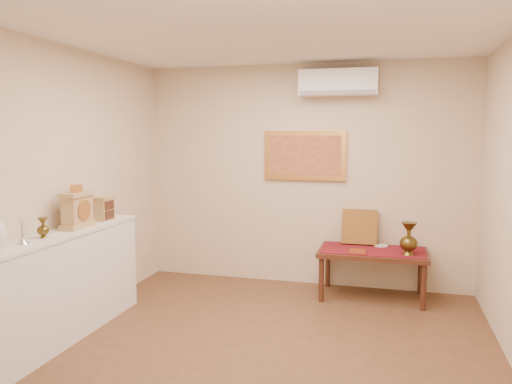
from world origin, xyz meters
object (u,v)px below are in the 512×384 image
(mantel_clock, at_px, (77,210))
(wooden_chest, at_px, (103,208))
(display_ledge, at_px, (64,285))
(low_table, at_px, (373,256))
(brass_urn_tall, at_px, (409,235))

(mantel_clock, bearing_deg, wooden_chest, 91.92)
(display_ledge, bearing_deg, mantel_clock, 82.30)
(wooden_chest, bearing_deg, display_ledge, -91.13)
(wooden_chest, xyz_separation_m, low_table, (2.66, 1.23, -0.62))
(wooden_chest, bearing_deg, brass_urn_tall, 19.68)
(brass_urn_tall, height_order, mantel_clock, mantel_clock)
(wooden_chest, bearing_deg, mantel_clock, -88.08)
(low_table, bearing_deg, wooden_chest, -155.28)
(low_table, bearing_deg, brass_urn_tall, -19.97)
(display_ledge, bearing_deg, wooden_chest, 88.87)
(display_ledge, bearing_deg, brass_urn_tall, 29.71)
(wooden_chest, distance_m, low_table, 3.00)
(mantel_clock, xyz_separation_m, wooden_chest, (-0.02, 0.45, -0.05))
(brass_urn_tall, xyz_separation_m, display_ledge, (-3.05, -1.74, -0.28))
(wooden_chest, height_order, low_table, wooden_chest)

